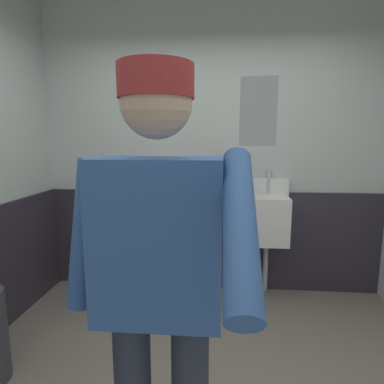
{
  "coord_description": "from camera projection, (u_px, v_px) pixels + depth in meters",
  "views": [
    {
      "loc": [
        0.08,
        -1.53,
        1.52
      ],
      "look_at": [
        -0.06,
        0.12,
        1.25
      ],
      "focal_mm": 29.72,
      "sensor_mm": 36.0,
      "label": 1
    }
  ],
  "objects": [
    {
      "name": "urinal_middle",
      "position": [
        269.0,
        219.0,
        3.03
      ],
      "size": [
        0.4,
        0.34,
        1.24
      ],
      "color": "white",
      "rests_on": "ground_plane"
    },
    {
      "name": "wainscot_band_back",
      "position": [
        211.0,
        240.0,
        3.26
      ],
      "size": [
        3.34,
        0.03,
        1.01
      ],
      "primitive_type": "cube",
      "color": "#2D2833",
      "rests_on": "ground_plane"
    },
    {
      "name": "privacy_divider_panel",
      "position": [
        230.0,
        202.0,
        2.97
      ],
      "size": [
        0.04,
        0.4,
        0.9
      ],
      "primitive_type": "cube",
      "color": "#4C4C51"
    },
    {
      "name": "cell_phone",
      "position": [
        258.0,
        112.0,
        0.52
      ],
      "size": [
        0.06,
        0.03,
        0.11
      ],
      "primitive_type": "cube",
      "rotation": [
        -0.06,
        0.0,
        -0.14
      ],
      "color": "silver"
    },
    {
      "name": "person",
      "position": [
        159.0,
        273.0,
        1.12
      ],
      "size": [
        0.66,
        0.6,
        1.76
      ],
      "color": "#2D3342",
      "rests_on": "ground_plane"
    },
    {
      "name": "wall_back",
      "position": [
        212.0,
        151.0,
        3.19
      ],
      "size": [
        3.94,
        0.12,
        2.82
      ],
      "primitive_type": "cube",
      "color": "silver",
      "rests_on": "ground_plane"
    },
    {
      "name": "soap_dispenser",
      "position": [
        146.0,
        173.0,
        3.19
      ],
      "size": [
        0.1,
        0.07,
        0.18
      ],
      "primitive_type": "cube",
      "color": "silver"
    },
    {
      "name": "urinal_left",
      "position": [
        191.0,
        217.0,
        3.1
      ],
      "size": [
        0.4,
        0.34,
        1.24
      ],
      "color": "white",
      "rests_on": "ground_plane"
    }
  ]
}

